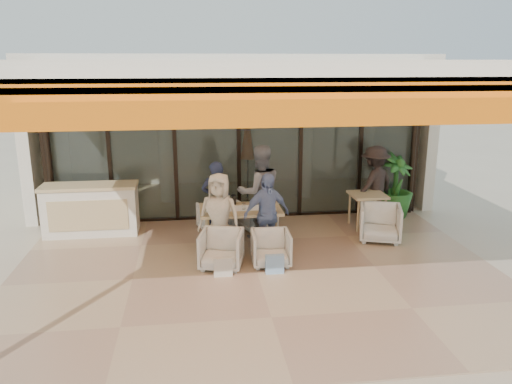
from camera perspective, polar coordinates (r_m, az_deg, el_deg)
The scene contains 21 objects.
ground at distance 8.30m, azimuth 0.12°, elevation -9.31°, with size 70.00×70.00×0.00m, color #C6B293.
terrace_floor at distance 8.30m, azimuth 0.12°, elevation -9.28°, with size 8.00×6.00×0.01m, color tan.
terrace_structure at distance 7.32m, azimuth 0.41°, elevation 13.69°, with size 8.00×6.00×3.40m.
glass_storefront at distance 10.71m, azimuth -1.99°, elevation 5.17°, with size 8.08×0.10×3.20m.
interior_block at distance 12.92m, azimuth -2.97°, elevation 9.63°, with size 9.05×3.62×3.52m.
host_counter at distance 10.42m, azimuth -18.34°, elevation -1.91°, with size 1.85×0.65×1.04m.
dining_table at distance 9.24m, azimuth -1.82°, elevation -2.22°, with size 1.50×0.90×0.93m.
chair_far_left at distance 10.22m, azimuth -4.64°, elevation -2.71°, with size 0.63×0.59×0.65m, color silver.
chair_far_right at distance 10.29m, azimuth 0.04°, elevation -2.43°, with size 0.67×0.62×0.69m, color silver.
chair_near_left at distance 8.42m, azimuth -3.98°, elevation -6.37°, with size 0.69×0.65×0.71m, color silver.
chair_near_right at distance 8.52m, azimuth 1.71°, elevation -6.28°, with size 0.64×0.60×0.66m, color silver.
diner_navy at distance 9.61m, azimuth -4.54°, elevation -1.01°, with size 0.57×0.37×1.56m, color #192137.
diner_grey at distance 9.65m, azimuth 0.42°, elevation -0.02°, with size 0.90×0.70×1.84m, color slate.
diner_cream at distance 8.76m, azimuth -4.23°, elevation -2.71°, with size 0.74×0.48×1.52m, color beige.
diner_periwinkle at distance 8.84m, azimuth 1.22°, elevation -2.58°, with size 0.88×0.37×1.50m, color #6B7EB3.
tote_bag_cream at distance 8.12m, azimuth -3.78°, elevation -8.60°, with size 0.30×0.10×0.34m, color silver.
tote_bag_blue at distance 8.21m, azimuth 2.14°, elevation -8.32°, with size 0.30×0.10×0.34m, color #99BFD8.
side_table at distance 10.51m, azimuth 12.63°, elevation -0.75°, with size 0.70×0.70×0.74m.
side_chair at distance 9.91m, azimuth 14.01°, elevation -3.28°, with size 0.76×0.71×0.78m, color silver.
standing_woman at distance 10.95m, azimuth 13.38°, elevation 0.87°, with size 1.07×0.62×1.66m, color black.
potted_palm at distance 11.37m, azimuth 15.57°, elevation 0.66°, with size 0.80×0.80×1.44m, color #1E5919.
Camera 1 is at (-0.99, -7.51, 3.40)m, focal length 35.00 mm.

